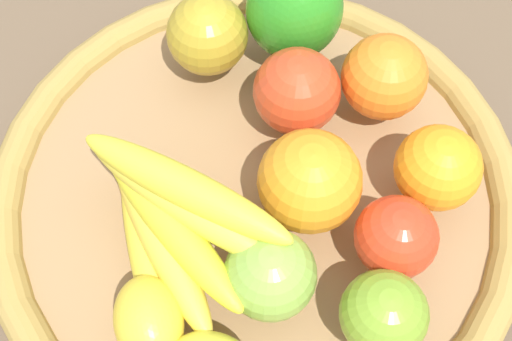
% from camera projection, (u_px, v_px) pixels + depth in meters
% --- Properties ---
extents(ground_plane, '(2.40, 2.40, 0.00)m').
position_uv_depth(ground_plane, '(256.00, 204.00, 0.61)').
color(ground_plane, brown).
rests_on(ground_plane, ground).
extents(basket, '(0.47, 0.47, 0.04)m').
position_uv_depth(basket, '(256.00, 193.00, 0.60)').
color(basket, '#9B764D').
rests_on(basket, ground_plane).
extents(apple_3, '(0.09, 0.09, 0.07)m').
position_uv_depth(apple_3, '(207.00, 35.00, 0.61)').
color(apple_3, '#AF9428').
rests_on(apple_3, basket).
extents(orange_1, '(0.11, 0.11, 0.08)m').
position_uv_depth(orange_1, '(311.00, 179.00, 0.53)').
color(orange_1, orange).
rests_on(orange_1, basket).
extents(apple_2, '(0.11, 0.11, 0.08)m').
position_uv_depth(apple_2, '(298.00, 92.00, 0.58)').
color(apple_2, '#CC4020').
rests_on(apple_2, basket).
extents(apple_1, '(0.07, 0.07, 0.07)m').
position_uv_depth(apple_1, '(270.00, 274.00, 0.50)').
color(apple_1, '#87B344').
rests_on(apple_1, basket).
extents(banana_bunch, '(0.15, 0.18, 0.08)m').
position_uv_depth(banana_bunch, '(169.00, 220.00, 0.51)').
color(banana_bunch, yellow).
rests_on(banana_bunch, basket).
extents(apple_0, '(0.08, 0.08, 0.06)m').
position_uv_depth(apple_0, '(396.00, 237.00, 0.52)').
color(apple_0, red).
rests_on(apple_0, basket).
extents(bell_pepper, '(0.11, 0.12, 0.10)m').
position_uv_depth(bell_pepper, '(294.00, 10.00, 0.60)').
color(bell_pepper, '#2B8D1F').
rests_on(bell_pepper, basket).
extents(orange_0, '(0.10, 0.10, 0.07)m').
position_uv_depth(orange_0, '(384.00, 77.00, 0.58)').
color(orange_0, orange).
rests_on(orange_0, basket).
extents(orange_2, '(0.09, 0.09, 0.07)m').
position_uv_depth(orange_2, '(438.00, 168.00, 0.54)').
color(orange_2, orange).
rests_on(orange_2, basket).
extents(apple_4, '(0.09, 0.09, 0.06)m').
position_uv_depth(apple_4, '(384.00, 314.00, 0.49)').
color(apple_4, '#7AA52C').
rests_on(apple_4, basket).
extents(lemon_0, '(0.08, 0.08, 0.05)m').
position_uv_depth(lemon_0, '(149.00, 321.00, 0.49)').
color(lemon_0, yellow).
rests_on(lemon_0, basket).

